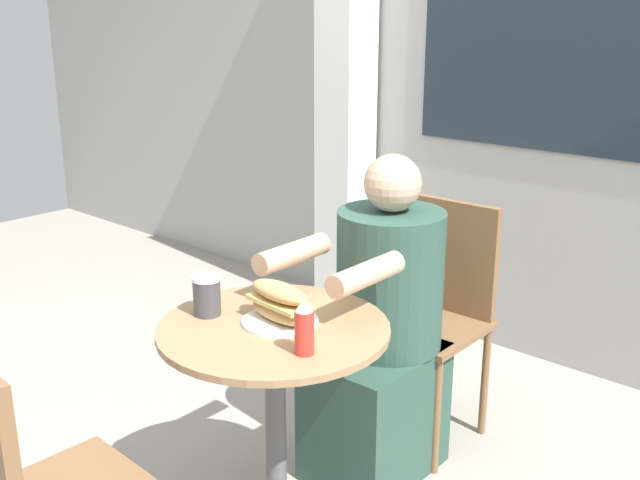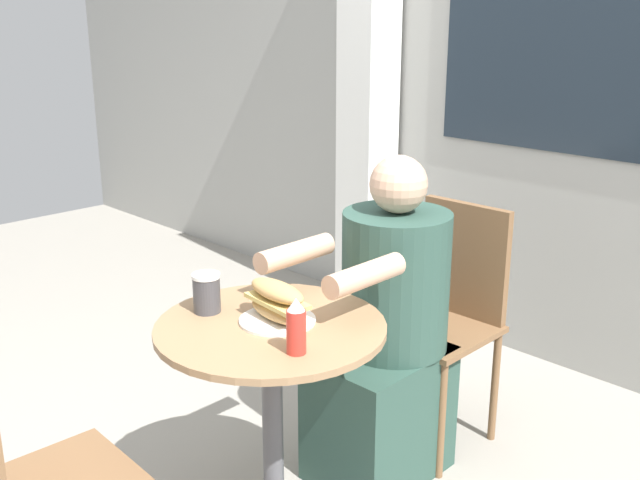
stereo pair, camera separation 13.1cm
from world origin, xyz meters
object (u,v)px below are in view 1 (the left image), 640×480
(seated_diner, at_px, (381,342))
(drink_cup, at_px, (207,295))
(cafe_table, at_px, (275,388))
(condiment_bottle, at_px, (304,327))
(sandwich_on_plate, at_px, (279,305))
(diner_chair, at_px, (440,298))

(seated_diner, relative_size, drink_cup, 9.64)
(cafe_table, xyz_separation_m, condiment_bottle, (0.18, -0.07, 0.26))
(sandwich_on_plate, xyz_separation_m, condiment_bottle, (0.18, -0.10, 0.02))
(seated_diner, relative_size, condiment_bottle, 7.43)
(cafe_table, relative_size, seated_diner, 0.64)
(diner_chair, height_order, sandwich_on_plate, diner_chair)
(cafe_table, xyz_separation_m, sandwich_on_plate, (-0.00, 0.03, 0.24))
(diner_chair, xyz_separation_m, condiment_bottle, (0.19, -0.93, 0.25))
(cafe_table, distance_m, drink_cup, 0.32)
(drink_cup, bearing_deg, sandwich_on_plate, 26.25)
(cafe_table, relative_size, condiment_bottle, 4.75)
(diner_chair, relative_size, seated_diner, 0.79)
(cafe_table, bearing_deg, diner_chair, 90.72)
(cafe_table, bearing_deg, drink_cup, -160.36)
(cafe_table, height_order, diner_chair, diner_chair)
(cafe_table, height_order, drink_cup, drink_cup)
(cafe_table, height_order, condiment_bottle, condiment_bottle)
(seated_diner, xyz_separation_m, condiment_bottle, (0.19, -0.58, 0.30))
(sandwich_on_plate, bearing_deg, diner_chair, 90.59)
(diner_chair, height_order, drink_cup, diner_chair)
(sandwich_on_plate, distance_m, condiment_bottle, 0.21)
(sandwich_on_plate, bearing_deg, seated_diner, 90.77)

